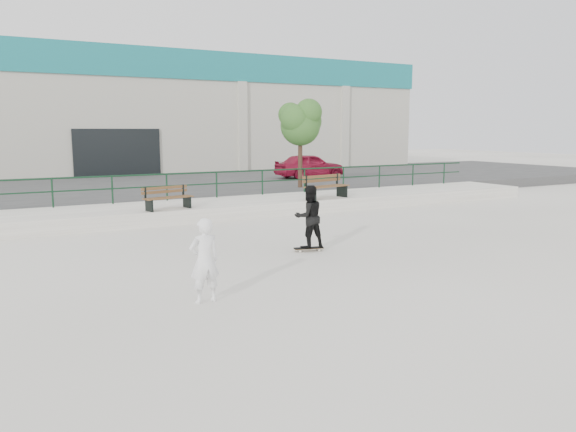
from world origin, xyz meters
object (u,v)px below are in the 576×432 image
bench_right (326,187)px  skateboard (309,248)px  tree (301,121)px  standing_skater (309,217)px  seated_skater (204,261)px  red_car (309,166)px  bench_left (168,198)px

bench_right → skateboard: 7.43m
bench_right → tree: 5.04m
bench_right → skateboard: bearing=-137.0°
skateboard → standing_skater: bearing=13.7°
tree → seated_skater: size_ratio=2.56×
red_car → seated_skater: (-12.57, -17.33, -0.38)m
bench_right → tree: tree is taller
seated_skater → red_car: bearing=-127.7°
tree → skateboard: bearing=-118.8°
tree → standing_skater: (-5.58, -10.13, -2.61)m
tree → red_car: (3.06, 4.33, -2.35)m
bench_left → tree: bearing=17.1°
skateboard → standing_skater: (0.00, 0.00, 0.84)m
tree → red_car: bearing=54.7°
bench_right → standing_skater: 7.37m
bench_left → bench_right: size_ratio=0.85×
bench_left → standing_skater: size_ratio=1.08×
bench_left → skateboard: bench_left is taller
tree → standing_skater: size_ratio=2.47×
bench_left → bench_right: (6.30, 0.06, 0.07)m
bench_left → red_car: size_ratio=0.45×
bench_left → seated_skater: bearing=-114.5°
bench_left → skateboard: size_ratio=2.19×
skateboard → standing_skater: size_ratio=0.49×
tree → red_car: size_ratio=1.03×
bench_right → bench_left: bearing=169.4°
bench_left → bench_right: bench_right is taller
bench_left → tree: (7.56, 4.22, 2.63)m
red_car → skateboard: size_ratio=4.88×
skateboard → tree: bearing=74.9°
bench_left → standing_skater: bearing=-83.5°
red_car → seated_skater: red_car is taller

